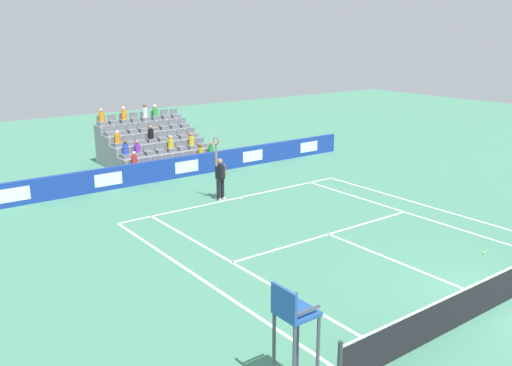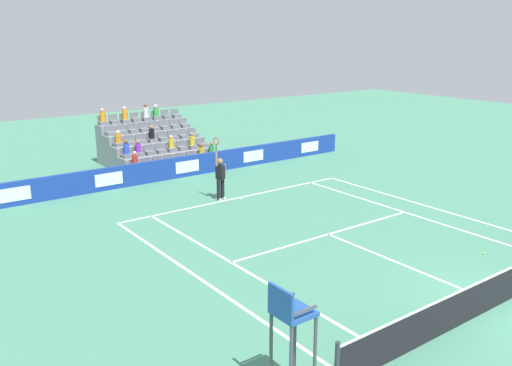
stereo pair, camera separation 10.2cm
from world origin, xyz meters
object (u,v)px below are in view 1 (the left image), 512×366
object	(u,v)px
tennis_player	(220,177)
loose_tennis_ball	(484,253)
tennis_net	(503,287)
umpire_chair	(293,324)

from	to	relation	value
tennis_player	loose_tennis_ball	size ratio (longest dim) A/B	41.97
tennis_net	umpire_chair	world-z (taller)	umpire_chair
tennis_player	umpire_chair	bearing A→B (deg)	62.89
umpire_chair	loose_tennis_ball	world-z (taller)	umpire_chair
tennis_net	tennis_player	bearing A→B (deg)	-86.37
tennis_net	loose_tennis_ball	world-z (taller)	tennis_net
loose_tennis_ball	tennis_net	bearing A→B (deg)	37.98
umpire_chair	tennis_net	bearing A→B (deg)	176.15
tennis_player	loose_tennis_ball	world-z (taller)	tennis_player
umpire_chair	loose_tennis_ball	size ratio (longest dim) A/B	34.41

